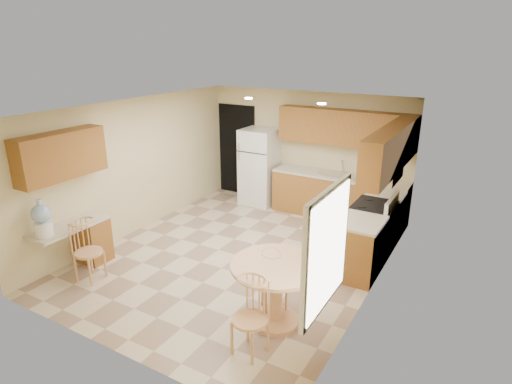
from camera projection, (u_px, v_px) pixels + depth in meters
The scene contains 30 objects.
floor at pixel (238, 255), 7.30m from camera, with size 5.50×5.50×0.00m, color beige.
ceiling at pixel (236, 108), 6.46m from camera, with size 4.50×5.50×0.02m, color white.
wall_back at pixel (306, 151), 9.13m from camera, with size 4.50×0.02×2.50m, color beige.
wall_front at pixel (102, 256), 4.63m from camera, with size 4.50×0.02×2.50m, color beige.
wall_left at pixel (135, 167), 7.94m from camera, with size 0.02×5.50×2.50m, color beige.
wall_right at pixel (377, 213), 5.82m from camera, with size 0.02×5.50×2.50m, color beige.
doorway at pixel (237, 150), 10.00m from camera, with size 0.90×0.02×2.10m, color black.
base_cab_back at pixel (338, 198), 8.74m from camera, with size 2.75×0.60×0.87m, color #A16628.
counter_back at pixel (340, 176), 8.59m from camera, with size 2.75×0.63×0.04m, color beige.
base_cab_right_a at pixel (384, 218), 7.75m from camera, with size 0.60×0.59×0.87m, color #A16628.
counter_right_a at pixel (386, 194), 7.59m from camera, with size 0.63×0.59×0.04m, color beige.
base_cab_right_b at pixel (359, 250), 6.56m from camera, with size 0.60×0.80×0.87m, color #A16628.
counter_right_b at pixel (362, 222), 6.41m from camera, with size 0.63×0.80×0.04m, color beige.
upper_cab_back at pixel (345, 128), 8.38m from camera, with size 2.75×0.33×0.70m, color #A16628.
upper_cab_right at pixel (391, 150), 6.68m from camera, with size 0.33×2.42×0.70m, color #A16628.
upper_cab_left at pixel (61, 155), 6.36m from camera, with size 0.33×1.40×0.70m, color #A16628.
sink at pixel (338, 175), 8.59m from camera, with size 0.78×0.44×0.01m, color silver.
range_hood at pixel (382, 176), 6.84m from camera, with size 0.50×0.76×0.14m, color silver.
desk_pedestal at pixel (93, 240), 7.04m from camera, with size 0.48×0.42×0.72m, color #A16628.
desk_top at pixel (70, 227), 6.60m from camera, with size 0.50×1.20×0.04m, color beige.
window at pixel (327, 250), 4.23m from camera, with size 0.06×1.12×1.30m.
can_light_a at pixel (249, 98), 7.68m from camera, with size 0.14×0.14×0.02m, color white.
can_light_b at pixel (322, 104), 7.02m from camera, with size 0.14×0.14×0.02m, color white.
refrigerator at pixel (259, 167), 9.42m from camera, with size 0.74×0.72×1.68m.
stove at pixel (372, 229), 7.20m from camera, with size 0.65×0.76×1.09m.
dining_table at pixel (276, 285), 5.37m from camera, with size 1.15×1.15×0.85m.
chair_table_a at pixel (271, 278), 5.60m from camera, with size 0.38×0.47×0.85m.
chair_table_b at pixel (246, 315), 4.76m from camera, with size 0.42×0.42×0.94m.
chair_desk at pixel (82, 247), 6.32m from camera, with size 0.42×0.54×0.95m.
water_crock at pixel (42, 220), 6.17m from camera, with size 0.27×0.27×0.56m.
Camera 1 is at (3.52, -5.50, 3.45)m, focal length 30.00 mm.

